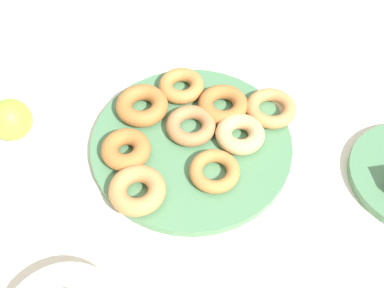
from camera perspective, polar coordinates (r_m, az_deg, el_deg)
ground_plane at (r=0.83m, az=-0.08°, el=-0.24°), size 2.40×2.40×0.00m
donut_plate at (r=0.82m, az=-0.08°, el=0.10°), size 0.35×0.35×0.02m
donut_0 at (r=0.85m, az=-6.11°, el=4.70°), size 0.13×0.13×0.03m
donut_1 at (r=0.88m, az=-1.30°, el=7.10°), size 0.11×0.11×0.03m
donut_2 at (r=0.75m, az=-6.69°, el=-5.59°), size 0.13×0.13×0.03m
donut_3 at (r=0.77m, az=2.75°, el=-3.31°), size 0.11×0.11×0.02m
donut_4 at (r=0.86m, az=9.59°, el=4.32°), size 0.13×0.13×0.02m
donut_5 at (r=0.82m, az=-0.41°, el=2.25°), size 0.11×0.11×0.02m
donut_6 at (r=0.81m, az=5.89°, el=1.05°), size 0.12×0.12×0.03m
donut_7 at (r=0.85m, az=3.79°, el=4.80°), size 0.09×0.09×0.03m
donut_8 at (r=0.79m, az=-8.06°, el=-0.66°), size 0.10×0.10×0.03m
apple at (r=0.88m, az=-21.22°, el=2.79°), size 0.07×0.07×0.07m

